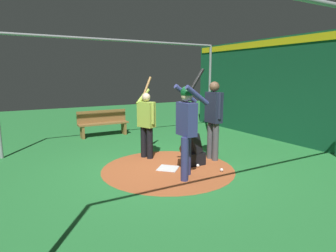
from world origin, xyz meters
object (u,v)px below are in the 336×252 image
object	(u,v)px
home_plate	(168,168)
visitor	(146,121)
batter	(187,123)
baseball_1	(184,170)
bench	(103,123)
umpire	(214,116)
baseball_0	(222,170)
baseball_2	(198,166)
catcher	(192,148)

from	to	relation	value
home_plate	visitor	xyz separation A→B (m)	(0.03, -1.00, 0.91)
batter	visitor	distance (m)	1.64
baseball_1	visitor	bearing A→B (deg)	-81.08
visitor	bench	size ratio (longest dim) A/B	1.20
umpire	baseball_0	size ratio (longest dim) A/B	25.20
home_plate	batter	xyz separation A→B (m)	(-0.07, 0.62, 1.10)
baseball_1	batter	bearing A→B (deg)	67.54
visitor	baseball_2	xyz separation A→B (m)	(-0.65, 1.24, -0.88)
batter	baseball_0	distance (m)	1.35
baseball_1	baseball_2	bearing A→B (deg)	-165.29
batter	bench	size ratio (longest dim) A/B	1.31
baseball_2	home_plate	bearing A→B (deg)	-21.36
batter	baseball_1	size ratio (longest dim) A/B	29.03
batter	catcher	size ratio (longest dim) A/B	2.25
bench	baseball_2	distance (m)	4.34
umpire	baseball_1	world-z (taller)	umpire
umpire	visitor	bearing A→B (deg)	-34.52
bench	baseball_2	xyz separation A→B (m)	(-0.85, 4.24, -0.40)
catcher	home_plate	bearing A→B (deg)	0.67
home_plate	baseball_2	size ratio (longest dim) A/B	5.68
baseball_1	baseball_2	world-z (taller)	same
catcher	visitor	bearing A→B (deg)	-55.96
catcher	baseball_0	distance (m)	0.84
umpire	baseball_2	world-z (taller)	umpire
visitor	baseball_0	bearing A→B (deg)	96.17
umpire	baseball_1	bearing A→B (deg)	22.20
home_plate	baseball_0	distance (m)	1.15
home_plate	visitor	size ratio (longest dim) A/B	0.21
baseball_2	catcher	bearing A→B (deg)	-94.16
baseball_0	baseball_2	bearing A→B (deg)	-60.45
batter	baseball_2	xyz separation A→B (m)	(-0.55, -0.38, -1.07)
batter	catcher	distance (m)	1.12
catcher	umpire	size ratio (longest dim) A/B	0.51
baseball_0	baseball_1	world-z (taller)	same
catcher	baseball_2	distance (m)	0.41
umpire	baseball_0	distance (m)	1.36
catcher	baseball_1	size ratio (longest dim) A/B	12.88
umpire	bench	xyz separation A→B (m)	(1.51, -3.90, -0.62)
visitor	baseball_1	bearing A→B (deg)	76.87
home_plate	baseball_2	world-z (taller)	baseball_2
baseball_0	visitor	bearing A→B (deg)	-61.77
baseball_2	umpire	bearing A→B (deg)	-153.24
catcher	baseball_1	distance (m)	0.67
visitor	home_plate	bearing A→B (deg)	69.86
batter	umpire	world-z (taller)	batter
batter	baseball_0	xyz separation A→B (m)	(-0.82, 0.10, -1.07)
umpire	baseball_1	distance (m)	1.57
baseball_2	batter	bearing A→B (deg)	34.61
baseball_1	home_plate	bearing A→B (deg)	-63.31
baseball_1	baseball_2	size ratio (longest dim) A/B	1.00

